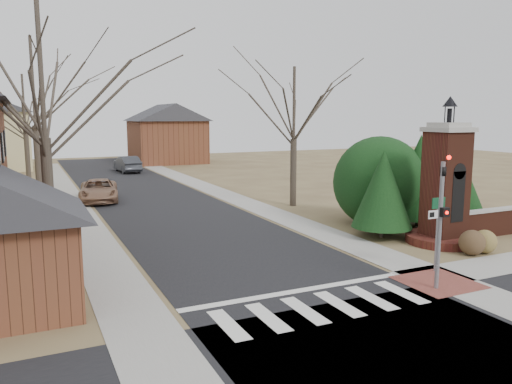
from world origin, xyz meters
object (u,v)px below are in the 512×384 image
traffic_signal_pole (441,212)px  distant_car (127,164)px  sign_post (437,219)px  brick_gate_monument (445,195)px  pickup_truck (99,190)px

traffic_signal_pole → distant_car: size_ratio=0.91×
sign_post → distant_car: size_ratio=0.56×
brick_gate_monument → distant_car: size_ratio=1.31×
traffic_signal_pole → brick_gate_monument: size_ratio=0.69×
traffic_signal_pole → sign_post: size_ratio=1.64×
brick_gate_monument → pickup_truck: size_ratio=1.25×
traffic_signal_pole → distant_car: (-2.70, 38.97, -1.77)m
brick_gate_monument → pickup_truck: brick_gate_monument is taller
sign_post → brick_gate_monument: bearing=41.4°
brick_gate_monument → distant_car: bearing=102.1°
brick_gate_monument → pickup_truck: bearing=124.7°
traffic_signal_pole → sign_post: traffic_signal_pole is taller
brick_gate_monument → pickup_truck: (-12.40, 17.93, -1.44)m
sign_post → traffic_signal_pole: bearing=-132.4°
sign_post → distant_car: sign_post is taller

